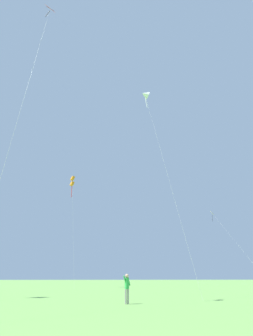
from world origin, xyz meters
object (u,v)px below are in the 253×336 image
Objects in this scene: kite_yellow_diamond at (216,218)px; kite_white_distant at (145,95)px; person_far_back at (127,286)px; kite_pink_low at (47,19)px; kite_orange_box at (72,182)px.

kite_white_distant reaches higher than kite_yellow_diamond.
person_far_back is (-19.50, -25.93, -10.70)m from kite_yellow_diamond.
person_far_back is at bearing 9.44° from kite_pink_low.
kite_yellow_diamond is (27.48, -0.42, -6.55)m from kite_orange_box.
kite_white_distant reaches higher than kite_orange_box.
kite_white_distant is at bearing -61.22° from kite_orange_box.
kite_pink_low is at bearing -135.19° from kite_yellow_diamond.
kite_white_distant is (10.97, -19.97, 4.46)m from kite_orange_box.
person_far_back is (7.93, 1.32, -23.30)m from kite_pink_low.
kite_orange_box is at bearing 106.84° from person_far_back.
kite_yellow_diamond is at bearing 53.05° from person_far_back.
kite_yellow_diamond is 0.57× the size of kite_white_distant.
kite_pink_low reaches higher than person_far_back.
kite_white_distant is at bearing -130.18° from kite_yellow_diamond.
kite_pink_low is 24.65m from person_far_back.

